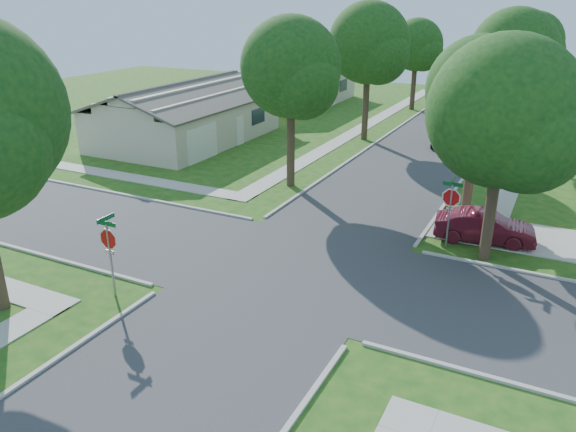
% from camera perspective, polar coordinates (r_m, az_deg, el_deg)
% --- Properties ---
extents(ground, '(100.00, 100.00, 0.00)m').
position_cam_1_polar(ground, '(21.59, 0.77, -5.37)').
color(ground, '#194D15').
rests_on(ground, ground).
extents(road_ns, '(7.00, 100.00, 0.02)m').
position_cam_1_polar(road_ns, '(21.59, 0.77, -5.36)').
color(road_ns, '#333335').
rests_on(road_ns, ground).
extents(sidewalk_ne, '(1.20, 40.00, 0.04)m').
position_cam_1_polar(sidewalk_ne, '(44.47, 23.28, 7.08)').
color(sidewalk_ne, '#9E9B91').
rests_on(sidewalk_ne, ground).
extents(sidewalk_nw, '(1.20, 40.00, 0.04)m').
position_cam_1_polar(sidewalk_nw, '(46.73, 8.16, 9.22)').
color(sidewalk_nw, '#9E9B91').
rests_on(sidewalk_nw, ground).
extents(driveway, '(8.80, 3.60, 0.05)m').
position_cam_1_polar(driveway, '(26.30, 23.64, -2.14)').
color(driveway, '#9E9B91').
rests_on(driveway, ground).
extents(stop_sign_sw, '(1.05, 0.80, 2.98)m').
position_cam_1_polar(stop_sign_sw, '(19.78, -17.75, -2.59)').
color(stop_sign_sw, gray).
rests_on(stop_sign_sw, ground).
extents(stop_sign_ne, '(1.05, 0.80, 2.98)m').
position_cam_1_polar(stop_sign_ne, '(23.64, 16.22, 1.52)').
color(stop_sign_ne, gray).
rests_on(stop_sign_ne, ground).
extents(tree_e_near, '(4.97, 4.80, 8.28)m').
position_cam_1_polar(tree_e_near, '(26.91, 19.00, 11.55)').
color(tree_e_near, '#38281C').
rests_on(tree_e_near, ground).
extents(tree_e_mid, '(5.59, 5.40, 9.21)m').
position_cam_1_polar(tree_e_mid, '(38.68, 21.98, 14.79)').
color(tree_e_mid, '#38281C').
rests_on(tree_e_mid, ground).
extents(tree_e_far, '(5.17, 5.00, 8.72)m').
position_cam_1_polar(tree_e_far, '(51.61, 23.53, 15.58)').
color(tree_e_far, '#38281C').
rests_on(tree_e_far, ground).
extents(tree_w_near, '(5.38, 5.20, 8.97)m').
position_cam_1_polar(tree_w_near, '(29.63, 0.39, 14.41)').
color(tree_w_near, '#38281C').
rests_on(tree_w_near, ground).
extents(tree_w_mid, '(5.80, 5.60, 9.56)m').
position_cam_1_polar(tree_w_mid, '(40.64, 8.27, 16.64)').
color(tree_w_mid, '#38281C').
rests_on(tree_w_mid, ground).
extents(tree_w_far, '(4.76, 4.60, 8.04)m').
position_cam_1_polar(tree_w_far, '(53.15, 12.97, 16.36)').
color(tree_w_far, '#38281C').
rests_on(tree_w_far, ground).
extents(tree_ne_corner, '(5.80, 5.60, 8.66)m').
position_cam_1_polar(tree_ne_corner, '(22.04, 21.18, 9.16)').
color(tree_ne_corner, '#38281C').
rests_on(tree_ne_corner, ground).
extents(house_nw_near, '(8.42, 13.60, 4.23)m').
position_cam_1_polar(house_nw_near, '(41.34, -10.23, 9.63)').
color(house_nw_near, '#B5A58E').
rests_on(house_nw_near, ground).
extents(house_nw_far, '(8.42, 13.60, 4.23)m').
position_cam_1_polar(house_nw_far, '(55.65, 0.44, 12.94)').
color(house_nw_far, '#B5A58E').
rests_on(house_nw_far, ground).
extents(car_driveway, '(4.24, 2.00, 1.34)m').
position_cam_1_polar(car_driveway, '(25.04, 19.34, -1.06)').
color(car_driveway, '#54111F').
rests_on(car_driveway, ground).
extents(car_curb_east, '(1.85, 3.86, 1.27)m').
position_cam_1_polar(car_curb_east, '(40.59, 15.96, 7.66)').
color(car_curb_east, black).
rests_on(car_curb_east, ground).
extents(car_curb_west, '(2.28, 5.07, 1.44)m').
position_cam_1_polar(car_curb_west, '(52.70, 16.13, 10.76)').
color(car_curb_west, black).
rests_on(car_curb_west, ground).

